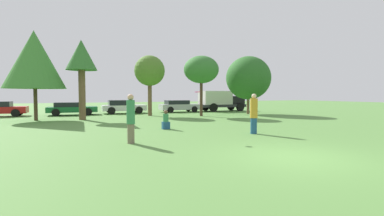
# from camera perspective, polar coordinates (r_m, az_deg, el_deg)

# --- Properties ---
(ground_plane) EXTENTS (120.00, 120.00, 0.00)m
(ground_plane) POSITION_cam_1_polar(r_m,az_deg,el_deg) (9.00, 20.17, -9.45)
(ground_plane) COLOR #54843D
(person_thrower) EXTENTS (0.32, 0.32, 1.89)m
(person_thrower) POSITION_cam_1_polar(r_m,az_deg,el_deg) (10.92, -12.43, -2.04)
(person_thrower) COLOR #726651
(person_thrower) RESTS_ON ground
(person_catcher) EXTENTS (0.36, 0.36, 1.91)m
(person_catcher) POSITION_cam_1_polar(r_m,az_deg,el_deg) (13.57, 12.55, -1.12)
(person_catcher) COLOR navy
(person_catcher) RESTS_ON ground
(frisbee) EXTENTS (0.23, 0.23, 0.04)m
(frisbee) POSITION_cam_1_polar(r_m,az_deg,el_deg) (11.79, 1.15, 3.31)
(frisbee) COLOR #F21E72
(bystander_sitting) EXTENTS (0.39, 0.32, 1.04)m
(bystander_sitting) POSITION_cam_1_polar(r_m,az_deg,el_deg) (15.14, -5.39, -2.68)
(bystander_sitting) COLOR navy
(bystander_sitting) RESTS_ON ground
(tree_0) EXTENTS (4.12, 4.12, 6.41)m
(tree_0) POSITION_cam_1_polar(r_m,az_deg,el_deg) (23.01, -29.57, 8.61)
(tree_0) COLOR #473323
(tree_0) RESTS_ON ground
(tree_1) EXTENTS (2.21, 2.21, 5.87)m
(tree_1) POSITION_cam_1_polar(r_m,az_deg,el_deg) (22.22, -21.72, 9.53)
(tree_1) COLOR brown
(tree_1) RESTS_ON ground
(tree_2) EXTENTS (2.66, 2.66, 5.27)m
(tree_2) POSITION_cam_1_polar(r_m,az_deg,el_deg) (24.80, -8.67, 7.46)
(tree_2) COLOR brown
(tree_2) RESTS_ON ground
(tree_3) EXTENTS (3.01, 3.01, 5.18)m
(tree_3) POSITION_cam_1_polar(r_m,az_deg,el_deg) (24.10, 1.91, 7.81)
(tree_3) COLOR #473323
(tree_3) RESTS_ON ground
(tree_4) EXTENTS (4.22, 4.22, 5.48)m
(tree_4) POSITION_cam_1_polar(r_m,az_deg,el_deg) (27.10, 11.46, 6.05)
(tree_4) COLOR brown
(tree_4) RESTS_ON ground
(parked_car_green) EXTENTS (4.27, 2.17, 1.16)m
(parked_car_green) POSITION_cam_1_polar(r_m,az_deg,el_deg) (27.46, -23.46, -0.03)
(parked_car_green) COLOR #196633
(parked_car_green) RESTS_ON ground
(parked_car_white) EXTENTS (4.22, 2.16, 1.31)m
(parked_car_white) POSITION_cam_1_polar(r_m,az_deg,el_deg) (28.17, -13.93, 0.32)
(parked_car_white) COLOR silver
(parked_car_white) RESTS_ON ground
(parked_car_silver) EXTENTS (4.28, 2.08, 1.25)m
(parked_car_silver) POSITION_cam_1_polar(r_m,az_deg,el_deg) (29.48, -2.66, 0.45)
(parked_car_silver) COLOR #B2B2B7
(parked_car_silver) RESTS_ON ground
(delivery_truck_black) EXTENTS (5.38, 2.44, 2.24)m
(delivery_truck_black) POSITION_cam_1_polar(r_m,az_deg,el_deg) (31.33, 5.77, 1.62)
(delivery_truck_black) COLOR #2D2D33
(delivery_truck_black) RESTS_ON ground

